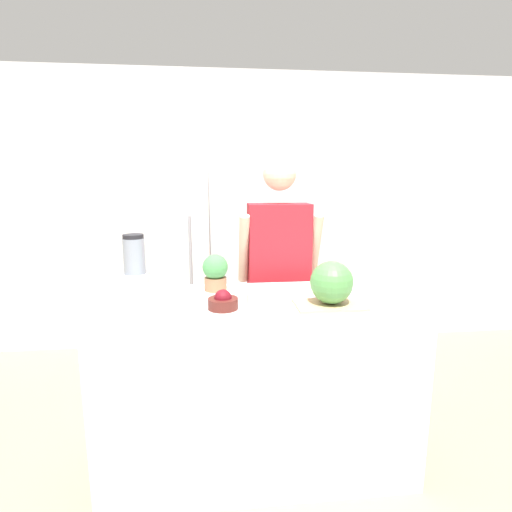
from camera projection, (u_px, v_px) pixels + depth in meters
ground_plane at (266, 507)px, 2.01m from camera, size 14.00×14.00×0.00m
wall_back at (237, 213)px, 3.84m from camera, size 8.00×0.06×2.60m
counter_island at (257, 381)px, 2.31m from camera, size 1.68×0.80×0.96m
refrigerator at (168, 268)px, 3.45m from camera, size 0.72×0.75×1.75m
person at (278, 278)px, 2.90m from camera, size 0.58×0.28×1.78m
cutting_board at (329, 305)px, 2.13m from camera, size 0.37×0.23×0.01m
watermelon at (332, 283)px, 2.12m from camera, size 0.23×0.23×0.23m
bowl_cherries at (223, 302)px, 2.09m from camera, size 0.16×0.16×0.10m
bowl_cream at (258, 296)px, 2.12m from camera, size 0.12×0.12×0.12m
blender at (135, 267)px, 2.35m from camera, size 0.15×0.15×0.35m
potted_plant at (215, 272)px, 2.42m from camera, size 0.15×0.15×0.22m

